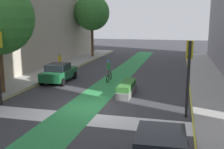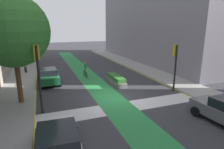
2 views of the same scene
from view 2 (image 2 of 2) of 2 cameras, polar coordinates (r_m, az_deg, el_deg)
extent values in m
plane|color=#38383D|center=(15.32, 0.56, -7.03)|extent=(120.00, 120.00, 0.00)
cube|color=#2D8C47|center=(15.19, -0.89, -7.21)|extent=(2.40, 60.00, 0.01)
cube|color=silver|center=(13.62, 3.67, -9.86)|extent=(12.00, 1.80, 0.01)
cube|color=#9E9E99|center=(14.57, -28.55, -9.72)|extent=(3.00, 60.00, 0.15)
cube|color=yellow|center=(14.44, -22.56, -9.55)|extent=(0.16, 60.00, 0.01)
cube|color=#9E9E99|center=(19.19, 21.96, -3.42)|extent=(3.00, 60.00, 0.15)
cube|color=yellow|center=(18.25, 18.45, -4.23)|extent=(0.16, 60.00, 0.01)
cylinder|color=black|center=(17.23, 18.73, 1.76)|extent=(0.16, 0.16, 4.12)
cube|color=gold|center=(17.14, 18.73, 7.07)|extent=(0.35, 0.28, 0.95)
sphere|color=#3F0A0A|center=(17.21, 18.52, 8.13)|extent=(0.20, 0.20, 0.20)
sphere|color=yellow|center=(17.24, 18.44, 7.14)|extent=(0.20, 0.20, 0.20)
sphere|color=#0C3814|center=(17.28, 18.36, 6.15)|extent=(0.20, 0.20, 0.20)
cylinder|color=black|center=(12.85, -21.31, -1.73)|extent=(0.16, 0.16, 4.49)
cube|color=gold|center=(12.71, -22.03, 6.20)|extent=(0.35, 0.28, 0.95)
sphere|color=#3F0A0A|center=(12.81, -22.15, 7.61)|extent=(0.20, 0.20, 0.20)
sphere|color=yellow|center=(12.84, -22.02, 6.28)|extent=(0.20, 0.20, 0.20)
sphere|color=#0C3814|center=(12.88, -21.90, 4.96)|extent=(0.20, 0.20, 0.20)
cube|color=silver|center=(8.72, -16.09, -20.55)|extent=(1.99, 4.28, 0.70)
cube|color=black|center=(8.21, -16.34, -17.73)|extent=(1.69, 2.07, 0.55)
cylinder|color=black|center=(10.19, -21.64, -17.86)|extent=(0.25, 0.65, 0.64)
cylinder|color=black|center=(10.18, -11.04, -17.05)|extent=(0.25, 0.65, 0.64)
cube|color=#196033|center=(19.91, -18.89, -0.74)|extent=(1.99, 4.28, 0.70)
cube|color=black|center=(19.57, -18.99, 0.88)|extent=(1.69, 2.07, 0.55)
cylinder|color=black|center=(21.39, -21.56, -0.94)|extent=(0.25, 0.65, 0.64)
cylinder|color=black|center=(21.50, -16.78, -0.47)|extent=(0.25, 0.65, 0.64)
cylinder|color=black|center=(18.55, -21.17, -3.15)|extent=(0.25, 0.65, 0.64)
cylinder|color=black|center=(18.68, -15.67, -2.59)|extent=(0.25, 0.65, 0.64)
cylinder|color=black|center=(13.32, 24.17, -10.27)|extent=(0.25, 0.65, 0.64)
cylinder|color=black|center=(14.63, 29.03, -8.64)|extent=(0.25, 0.65, 0.64)
torus|color=black|center=(22.17, -8.47, 0.48)|extent=(0.06, 0.68, 0.68)
torus|color=black|center=(21.17, -7.83, -0.15)|extent=(0.06, 0.68, 0.68)
cylinder|color=black|center=(21.63, -8.17, 0.64)|extent=(0.07, 0.95, 0.06)
cylinder|color=black|center=(21.42, -8.11, 1.25)|extent=(0.05, 0.05, 0.50)
cylinder|color=#338C4C|center=(21.31, -8.16, 2.63)|extent=(0.32, 0.32, 0.55)
sphere|color=tan|center=(21.24, -8.19, 3.64)|extent=(0.22, 0.22, 0.22)
sphere|color=#268CCC|center=(21.23, -8.20, 3.75)|extent=(0.23, 0.23, 0.23)
cylinder|color=#262638|center=(25.26, -24.86, 1.39)|extent=(0.28, 0.28, 0.72)
cylinder|color=gold|center=(25.13, -25.03, 2.90)|extent=(0.34, 0.34, 0.64)
sphere|color=#8C6647|center=(25.06, -25.13, 3.84)|extent=(0.21, 0.21, 0.21)
cylinder|color=brown|center=(15.15, -26.60, -1.47)|extent=(0.36, 0.36, 3.41)
sphere|color=#387F33|center=(14.69, -28.12, 11.64)|extent=(5.01, 5.01, 5.01)
cylinder|color=brown|center=(35.12, -23.74, 7.77)|extent=(0.36, 0.36, 4.32)
sphere|color=#387F33|center=(34.97, -24.39, 14.04)|extent=(4.83, 4.83, 4.83)
cube|color=slate|center=(18.87, 1.23, -2.17)|extent=(0.92, 3.47, 0.45)
cube|color=#33722D|center=(18.75, 1.23, -0.93)|extent=(0.83, 3.12, 0.40)
camera|label=1|loc=(10.55, 78.40, 0.56)|focal=43.95mm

